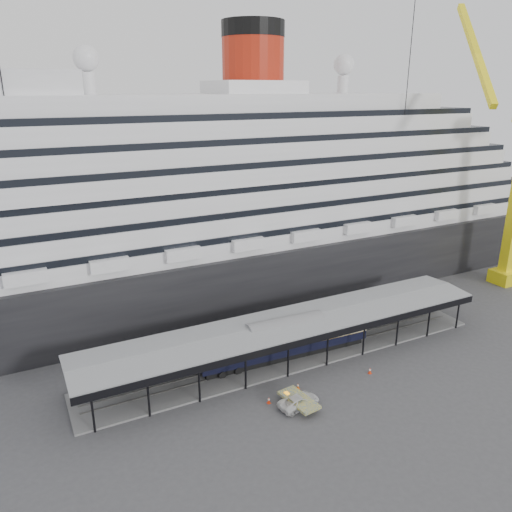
% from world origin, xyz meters
% --- Properties ---
extents(ground, '(200.00, 200.00, 0.00)m').
position_xyz_m(ground, '(0.00, 0.00, 0.00)').
color(ground, '#3C3C3F').
rests_on(ground, ground).
extents(cruise_ship, '(130.00, 30.00, 43.90)m').
position_xyz_m(cruise_ship, '(0.05, 32.00, 18.35)').
color(cruise_ship, black).
rests_on(cruise_ship, ground).
extents(platform_canopy, '(56.00, 9.18, 5.30)m').
position_xyz_m(platform_canopy, '(0.00, 5.00, 2.36)').
color(platform_canopy, slate).
rests_on(platform_canopy, ground).
extents(port_truck, '(5.15, 2.89, 1.36)m').
position_xyz_m(port_truck, '(-4.92, -4.95, 0.68)').
color(port_truck, silver).
rests_on(port_truck, ground).
extents(pullman_carriage, '(23.76, 4.10, 23.22)m').
position_xyz_m(pullman_carriage, '(-0.97, 5.00, 2.80)').
color(pullman_carriage, black).
rests_on(pullman_carriage, ground).
extents(traffic_cone_left, '(0.40, 0.40, 0.78)m').
position_xyz_m(traffic_cone_left, '(-7.60, -2.88, 0.39)').
color(traffic_cone_left, '#F8350D').
rests_on(traffic_cone_left, ground).
extents(traffic_cone_mid, '(0.43, 0.43, 0.75)m').
position_xyz_m(traffic_cone_mid, '(-3.19, -1.94, 0.37)').
color(traffic_cone_mid, '#DC550C').
rests_on(traffic_cone_mid, ground).
extents(traffic_cone_right, '(0.48, 0.48, 0.81)m').
position_xyz_m(traffic_cone_right, '(6.57, -3.15, 0.40)').
color(traffic_cone_right, red).
rests_on(traffic_cone_right, ground).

